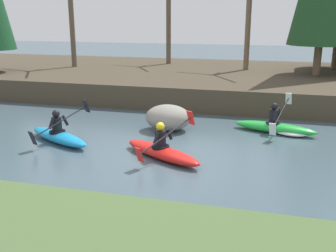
{
  "coord_description": "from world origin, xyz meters",
  "views": [
    {
      "loc": [
        2.69,
        -9.6,
        3.74
      ],
      "look_at": [
        -0.28,
        1.37,
        0.55
      ],
      "focal_mm": 42.0,
      "sensor_mm": 36.0,
      "label": 1
    }
  ],
  "objects_px": {
    "kayaker_middle": "(162,151)",
    "kayaker_lead": "(278,127)",
    "kayaker_trailing": "(59,135)",
    "boulder_midstream": "(168,118)"
  },
  "relations": [
    {
      "from": "kayaker_middle",
      "to": "kayaker_trailing",
      "type": "height_order",
      "value": "same"
    },
    {
      "from": "kayaker_middle",
      "to": "kayaker_trailing",
      "type": "relative_size",
      "value": 0.98
    },
    {
      "from": "boulder_midstream",
      "to": "kayaker_lead",
      "type": "bearing_deg",
      "value": 9.41
    },
    {
      "from": "kayaker_middle",
      "to": "kayaker_trailing",
      "type": "bearing_deg",
      "value": -158.79
    },
    {
      "from": "kayaker_lead",
      "to": "kayaker_trailing",
      "type": "height_order",
      "value": "same"
    },
    {
      "from": "kayaker_lead",
      "to": "kayaker_middle",
      "type": "bearing_deg",
      "value": -118.2
    },
    {
      "from": "kayaker_lead",
      "to": "kayaker_middle",
      "type": "relative_size",
      "value": 1.06
    },
    {
      "from": "kayaker_middle",
      "to": "kayaker_lead",
      "type": "bearing_deg",
      "value": 77.77
    },
    {
      "from": "kayaker_trailing",
      "to": "kayaker_lead",
      "type": "bearing_deg",
      "value": 50.17
    },
    {
      "from": "kayaker_lead",
      "to": "kayaker_middle",
      "type": "height_order",
      "value": "same"
    }
  ]
}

